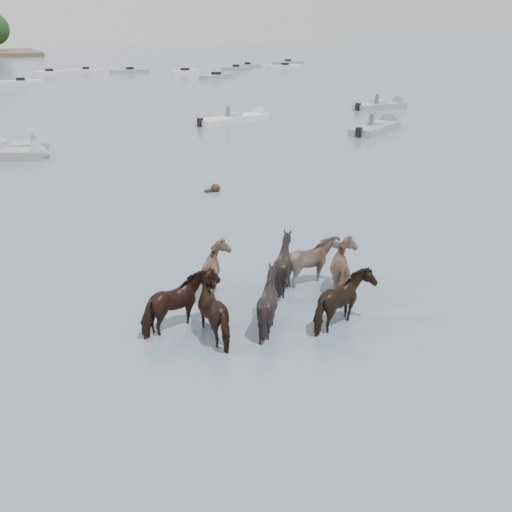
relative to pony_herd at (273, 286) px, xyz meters
name	(u,v)px	position (x,y,z in m)	size (l,w,h in m)	color
ground	(339,340)	(0.61, -2.19, -0.62)	(400.00, 400.00, 0.00)	slate
pony_herd	(273,286)	(0.00, 0.00, 0.00)	(6.56, 4.46, 1.64)	black
swimming_pony	(214,189)	(2.85, 11.09, -0.52)	(0.72, 0.44, 0.44)	black
motorboat_a	(15,148)	(-4.38, 24.12, -0.40)	(5.34, 2.31, 1.92)	gray
motorboat_b	(8,154)	(-4.87, 22.37, -0.40)	(6.05, 3.73, 1.92)	gray
motorboat_c	(241,118)	(12.16, 28.53, -0.40)	(6.91, 3.51, 1.92)	silver
motorboat_d	(380,127)	(19.26, 20.68, -0.40)	(5.75, 4.12, 1.92)	gray
motorboat_e	(387,106)	(26.76, 29.58, -0.40)	(5.56, 1.90, 1.92)	gray
distant_flotilla	(34,77)	(2.00, 74.08, -0.37)	(105.76, 28.17, 0.93)	silver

